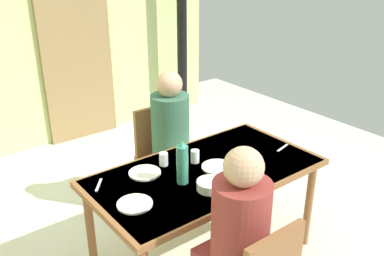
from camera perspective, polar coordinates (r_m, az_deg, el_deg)
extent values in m
cube|color=#C3D486|center=(4.73, -21.56, 13.34)|extent=(4.43, 0.10, 2.77)
cube|color=olive|center=(4.88, -15.24, 9.79)|extent=(0.80, 0.05, 2.00)
cylinder|color=black|center=(5.18, -1.39, 15.67)|extent=(0.12, 0.12, 2.77)
cube|color=brown|center=(2.82, 1.88, -6.00)|extent=(1.54, 0.81, 0.04)
cube|color=beige|center=(2.81, 1.88, -5.67)|extent=(1.48, 0.78, 0.00)
cylinder|color=brown|center=(3.26, 15.40, -9.90)|extent=(0.06, 0.06, 0.68)
cylinder|color=brown|center=(2.96, -13.45, -13.50)|extent=(0.06, 0.06, 0.68)
cylinder|color=brown|center=(3.63, 6.98, -5.50)|extent=(0.06, 0.06, 0.68)
cube|color=brown|center=(3.51, -3.29, -4.39)|extent=(0.40, 0.40, 0.04)
cube|color=brown|center=(3.55, -5.02, -0.31)|extent=(0.38, 0.04, 0.42)
cylinder|color=brown|center=(3.60, 0.61, -8.07)|extent=(0.04, 0.04, 0.41)
cylinder|color=brown|center=(3.43, -3.92, -9.87)|extent=(0.04, 0.04, 0.41)
cylinder|color=brown|center=(3.83, -2.57, -5.96)|extent=(0.04, 0.04, 0.41)
cylinder|color=brown|center=(3.68, -6.92, -7.52)|extent=(0.04, 0.04, 0.41)
cylinder|color=maroon|center=(2.22, 6.51, -13.19)|extent=(0.30, 0.30, 0.52)
sphere|color=tan|center=(2.03, 6.96, -5.22)|extent=(0.20, 0.20, 0.20)
cube|color=#3E6943|center=(3.36, -1.76, -4.50)|extent=(0.30, 0.22, 0.12)
cylinder|color=#38664C|center=(3.33, -2.93, 0.16)|extent=(0.30, 0.30, 0.52)
sphere|color=tan|center=(3.21, -3.05, 5.91)|extent=(0.20, 0.20, 0.20)
cylinder|color=#35866A|center=(2.61, -1.30, -4.95)|extent=(0.07, 0.07, 0.25)
cone|color=#308571|center=(2.55, -1.33, -2.13)|extent=(0.05, 0.05, 0.03)
cylinder|color=silver|center=(2.59, 2.49, -7.68)|extent=(0.17, 0.17, 0.05)
cylinder|color=white|center=(2.78, -6.37, -5.99)|extent=(0.21, 0.21, 0.01)
cylinder|color=white|center=(2.48, -7.70, -10.08)|extent=(0.21, 0.21, 0.01)
cylinder|color=white|center=(2.84, 3.48, -5.24)|extent=(0.22, 0.22, 0.01)
cylinder|color=silver|center=(2.88, 0.41, -3.82)|extent=(0.06, 0.06, 0.09)
cylinder|color=silver|center=(2.85, -3.83, -4.19)|extent=(0.06, 0.06, 0.09)
cube|color=silver|center=(3.17, 12.08, -2.60)|extent=(0.15, 0.05, 0.00)
cube|color=silver|center=(2.70, -12.42, -7.47)|extent=(0.10, 0.13, 0.00)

